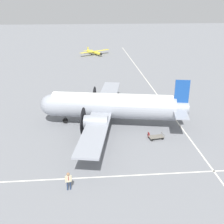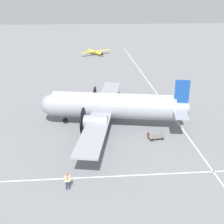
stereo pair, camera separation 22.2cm
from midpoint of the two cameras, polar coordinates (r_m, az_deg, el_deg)
name	(u,v)px [view 2 (the right image)]	position (r m, az deg, el deg)	size (l,w,h in m)	color
ground_plane	(112,125)	(35.91, 0.18, -2.69)	(300.00, 300.00, 0.00)	slate
apron_line_eastwest	(178,123)	(37.56, 13.44, -2.16)	(120.00, 0.16, 0.01)	silver
apron_line_northsouth	(122,176)	(26.32, 2.23, -12.84)	(0.16, 120.00, 0.01)	silver
airliner_main	(108,106)	(34.93, -0.59, 1.30)	(23.74, 18.46, 6.20)	#9399A3
crew_foreground	(67,179)	(24.37, -8.78, -13.35)	(0.27, 0.57, 1.70)	navy
suitcase_near_door	(148,135)	(33.08, 7.61, -4.68)	(0.49, 0.14, 0.56)	maroon
baggage_cart	(156,137)	(32.78, 9.17, -5.03)	(1.18, 1.82, 0.56)	#6B665B
light_aircraft_distant	(96,52)	(81.49, -3.25, 12.03)	(7.00, 8.56, 1.87)	yellow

